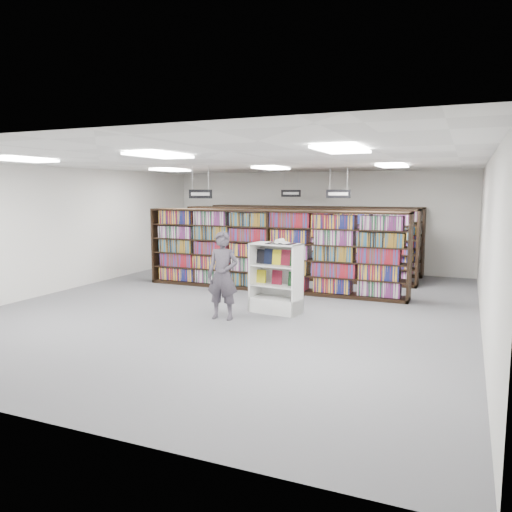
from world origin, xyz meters
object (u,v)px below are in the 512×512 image
at_px(bookshelf_row_near, 271,251).
at_px(endcap_display, 277,289).
at_px(open_book, 280,242).
at_px(shopper, 223,276).

bearing_deg(bookshelf_row_near, endcap_display, -65.64).
height_order(bookshelf_row_near, open_book, bookshelf_row_near).
xyz_separation_m(open_book, shopper, (-0.91, -0.86, -0.63)).
distance_m(endcap_display, open_book, 1.04).
xyz_separation_m(bookshelf_row_near, open_book, (1.08, -2.25, 0.47)).
distance_m(bookshelf_row_near, open_book, 2.54).
distance_m(bookshelf_row_near, endcap_display, 2.41).
xyz_separation_m(endcap_display, shopper, (-0.80, -0.97, 0.40)).
height_order(bookshelf_row_near, endcap_display, bookshelf_row_near).
distance_m(endcap_display, shopper, 1.32).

